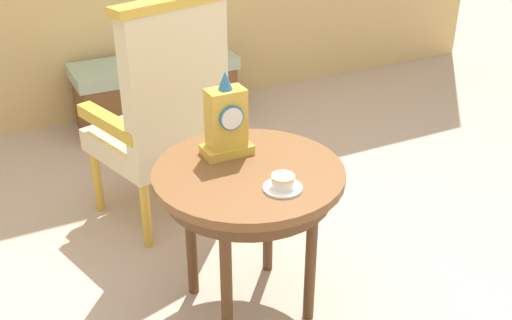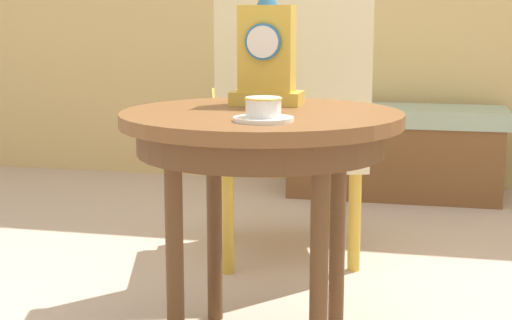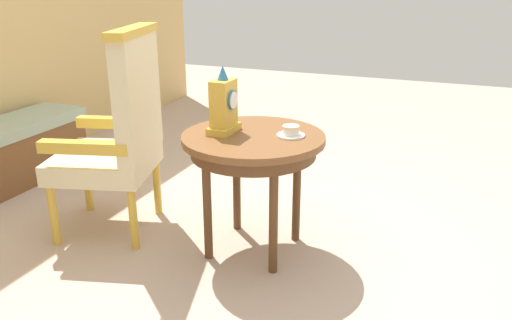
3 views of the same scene
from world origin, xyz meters
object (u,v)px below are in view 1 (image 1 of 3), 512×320
Objects in this scene: window_bench at (156,92)px; armchair at (164,111)px; side_table at (249,187)px; mantel_clock at (226,122)px; teacup_left at (283,183)px.

armchair is at bearing -105.38° from window_bench.
side_table is 0.68× the size of window_bench.
window_bench is (0.32, 1.16, -0.37)m from armchair.
side_table is 0.26m from mantel_clock.
mantel_clock is 0.64m from armchair.
armchair is at bearing 96.91° from teacup_left.
mantel_clock is at bearing 96.99° from side_table.
teacup_left is 2.15m from window_bench.
mantel_clock reaches higher than side_table.
window_bench is at bearing 81.39° from mantel_clock.
armchair is (-0.05, 0.61, -0.18)m from mantel_clock.
armchair is (-0.07, 0.76, 0.03)m from side_table.
armchair is 1.26m from window_bench.
armchair is at bearing 95.25° from side_table.
side_table is 1.96m from window_bench.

